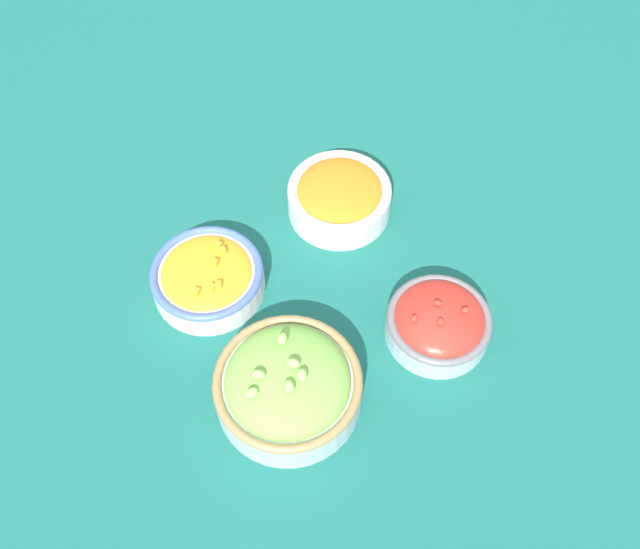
% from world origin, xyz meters
% --- Properties ---
extents(ground_plane, '(3.00, 3.00, 0.00)m').
position_xyz_m(ground_plane, '(0.00, 0.00, 0.00)').
color(ground_plane, '#196056').
extents(bowl_carrots, '(0.15, 0.15, 0.06)m').
position_xyz_m(bowl_carrots, '(-0.11, 0.09, 0.03)').
color(bowl_carrots, white).
rests_on(bowl_carrots, ground_plane).
extents(bowl_cherry_tomatoes, '(0.14, 0.14, 0.07)m').
position_xyz_m(bowl_cherry_tomatoes, '(0.14, 0.10, 0.03)').
color(bowl_cherry_tomatoes, '#B2C1CC').
rests_on(bowl_cherry_tomatoes, ground_plane).
extents(bowl_squash, '(0.16, 0.16, 0.06)m').
position_xyz_m(bowl_squash, '(-0.07, -0.14, 0.03)').
color(bowl_squash, silver).
rests_on(bowl_squash, ground_plane).
extents(bowl_lettuce, '(0.19, 0.19, 0.09)m').
position_xyz_m(bowl_lettuce, '(0.13, -0.12, 0.04)').
color(bowl_lettuce, '#B2C1CC').
rests_on(bowl_lettuce, ground_plane).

